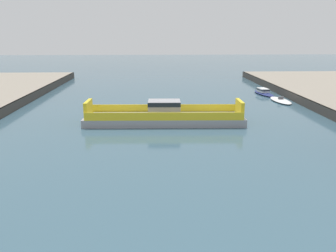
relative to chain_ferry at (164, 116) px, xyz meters
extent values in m
cube|color=#939399|center=(0.00, 0.00, -0.48)|extent=(22.78, 6.24, 1.10)
cube|color=yellow|center=(0.08, 2.75, 0.62)|extent=(21.72, 0.71, 1.10)
cube|color=yellow|center=(-0.08, -2.75, 0.62)|extent=(21.72, 0.71, 1.10)
cube|color=#939399|center=(0.00, 0.00, 1.18)|extent=(4.61, 3.21, 2.22)
cube|color=black|center=(0.00, 0.00, 1.94)|extent=(4.65, 3.25, 0.60)
cube|color=yellow|center=(10.81, -0.30, 1.17)|extent=(0.61, 3.95, 2.20)
cube|color=yellow|center=(-10.81, 0.30, 1.17)|extent=(0.61, 3.95, 2.20)
ellipsoid|color=navy|center=(21.86, 23.26, -0.81)|extent=(3.46, 8.21, 0.43)
cube|color=silver|center=(21.78, 23.86, -0.19)|extent=(2.04, 2.99, 0.81)
cube|color=black|center=(21.78, 23.86, -0.09)|extent=(2.10, 3.07, 0.24)
ellipsoid|color=white|center=(22.57, 15.33, -0.79)|extent=(3.10, 7.72, 0.47)
cube|color=#4C4C51|center=(22.57, 15.33, -0.31)|extent=(0.97, 0.45, 0.50)
camera|label=1|loc=(-1.44, -48.22, 11.53)|focal=36.96mm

